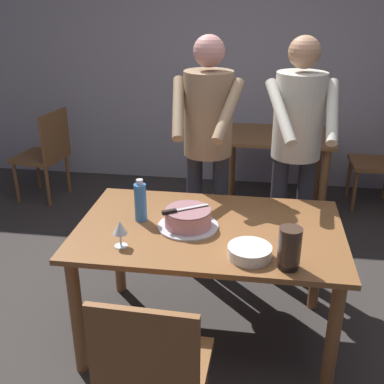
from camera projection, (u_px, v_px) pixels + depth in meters
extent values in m
plane|color=#383330|center=(208.00, 335.00, 2.93)|extent=(14.00, 14.00, 0.00)
cube|color=#ADA8B2|center=(240.00, 56.00, 4.80)|extent=(10.00, 0.12, 2.70)
cube|color=brown|center=(209.00, 230.00, 2.64)|extent=(1.48, 0.92, 0.03)
cylinder|color=brown|center=(77.00, 317.00, 2.53)|extent=(0.07, 0.07, 0.72)
cylinder|color=brown|center=(332.00, 342.00, 2.35)|extent=(0.07, 0.07, 0.72)
cylinder|color=brown|center=(118.00, 245.00, 3.23)|extent=(0.07, 0.07, 0.72)
cylinder|color=brown|center=(317.00, 260.00, 3.05)|extent=(0.07, 0.07, 0.72)
cylinder|color=silver|center=(188.00, 226.00, 2.64)|extent=(0.34, 0.34, 0.01)
cylinder|color=#D18C93|center=(188.00, 218.00, 2.62)|extent=(0.26, 0.26, 0.09)
cylinder|color=#926267|center=(188.00, 210.00, 2.60)|extent=(0.25, 0.25, 0.01)
cube|color=silver|center=(191.00, 208.00, 2.60)|extent=(0.18, 0.12, 0.00)
cube|color=black|center=(169.00, 212.00, 2.55)|extent=(0.08, 0.06, 0.02)
cylinder|color=white|center=(249.00, 256.00, 2.34)|extent=(0.22, 0.22, 0.01)
cylinder|color=white|center=(249.00, 255.00, 2.34)|extent=(0.22, 0.22, 0.01)
cylinder|color=white|center=(250.00, 253.00, 2.33)|extent=(0.22, 0.22, 0.01)
cylinder|color=white|center=(250.00, 251.00, 2.33)|extent=(0.22, 0.22, 0.01)
cylinder|color=white|center=(250.00, 249.00, 2.33)|extent=(0.22, 0.22, 0.01)
cylinder|color=white|center=(250.00, 248.00, 2.32)|extent=(0.22, 0.22, 0.01)
cylinder|color=silver|center=(121.00, 246.00, 2.44)|extent=(0.07, 0.07, 0.00)
cylinder|color=silver|center=(121.00, 240.00, 2.43)|extent=(0.01, 0.01, 0.07)
cone|color=silver|center=(120.00, 227.00, 2.40)|extent=(0.08, 0.08, 0.07)
cylinder|color=#387AC6|center=(140.00, 202.00, 2.68)|extent=(0.07, 0.07, 0.22)
cylinder|color=silver|center=(139.00, 182.00, 2.63)|extent=(0.04, 0.04, 0.03)
cylinder|color=black|center=(288.00, 265.00, 2.25)|extent=(0.10, 0.10, 0.03)
cylinder|color=#3F2D23|center=(290.00, 246.00, 2.21)|extent=(0.11, 0.11, 0.18)
cylinder|color=#2D2D38|center=(219.00, 218.00, 3.36)|extent=(0.11, 0.11, 0.95)
cylinder|color=#2D2D38|center=(194.00, 216.00, 3.39)|extent=(0.11, 0.11, 0.95)
cylinder|color=#997A5B|center=(208.00, 114.00, 3.08)|extent=(0.32, 0.32, 0.55)
sphere|color=tan|center=(209.00, 51.00, 2.92)|extent=(0.20, 0.20, 0.20)
cylinder|color=#997A5B|center=(228.00, 110.00, 2.86)|extent=(0.18, 0.42, 0.34)
cylinder|color=#997A5B|center=(178.00, 108.00, 2.92)|extent=(0.13, 0.42, 0.34)
cylinder|color=#2D2D38|center=(302.00, 220.00, 3.33)|extent=(0.11, 0.11, 0.95)
cylinder|color=#2D2D38|center=(276.00, 220.00, 3.32)|extent=(0.11, 0.11, 0.95)
cylinder|color=beige|center=(299.00, 116.00, 3.03)|extent=(0.32, 0.32, 0.55)
sphere|color=#AB7C5D|center=(305.00, 52.00, 2.87)|extent=(0.20, 0.20, 0.20)
cylinder|color=beige|center=(332.00, 111.00, 2.83)|extent=(0.09, 0.42, 0.34)
cylinder|color=beige|center=(281.00, 112.00, 2.83)|extent=(0.21, 0.41, 0.34)
cube|color=brown|center=(158.00, 368.00, 2.09)|extent=(0.46, 0.46, 0.04)
cylinder|color=brown|center=(133.00, 372.00, 2.37)|extent=(0.04, 0.04, 0.41)
cylinder|color=brown|center=(205.00, 382.00, 2.31)|extent=(0.04, 0.04, 0.41)
cube|color=brown|center=(143.00, 358.00, 1.81)|extent=(0.44, 0.05, 0.45)
cube|color=brown|center=(277.00, 136.00, 4.36)|extent=(1.00, 0.70, 0.03)
cylinder|color=brown|center=(228.00, 182.00, 4.31)|extent=(0.07, 0.07, 0.71)
cylinder|color=brown|center=(323.00, 187.00, 4.20)|extent=(0.07, 0.07, 0.71)
cylinder|color=brown|center=(232.00, 162.00, 4.81)|extent=(0.07, 0.07, 0.71)
cylinder|color=brown|center=(317.00, 166.00, 4.70)|extent=(0.07, 0.07, 0.71)
cube|color=brown|center=(40.00, 157.00, 4.71)|extent=(0.51, 0.51, 0.04)
cylinder|color=brown|center=(16.00, 182.00, 4.69)|extent=(0.04, 0.04, 0.41)
cylinder|color=brown|center=(38.00, 170.00, 5.01)|extent=(0.04, 0.04, 0.41)
cylinder|color=brown|center=(48.00, 187.00, 4.59)|extent=(0.04, 0.04, 0.41)
cylinder|color=brown|center=(68.00, 174.00, 4.91)|extent=(0.04, 0.04, 0.41)
cube|color=brown|center=(55.00, 135.00, 4.56)|extent=(0.10, 0.44, 0.45)
cube|color=brown|center=(374.00, 164.00, 4.54)|extent=(0.44, 0.44, 0.04)
cylinder|color=brown|center=(355.00, 191.00, 4.48)|extent=(0.04, 0.04, 0.41)
cylinder|color=brown|center=(349.00, 177.00, 4.82)|extent=(0.04, 0.04, 0.41)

